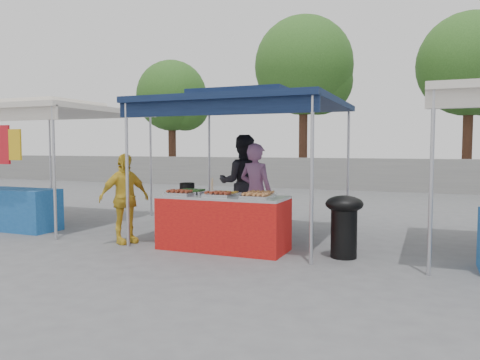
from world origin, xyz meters
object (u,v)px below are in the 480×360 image
at_px(customer_person, 124,198).
at_px(wok_burner, 344,221).
at_px(vendor_woman, 256,192).
at_px(helper_man, 242,183).
at_px(vendor_table, 223,223).
at_px(cooking_pot, 187,187).

bearing_deg(customer_person, wok_burner, -56.84).
bearing_deg(wok_burner, vendor_woman, 178.56).
distance_m(vendor_woman, helper_man, 1.01).
relative_size(helper_man, customer_person, 1.23).
height_order(vendor_table, vendor_woman, vendor_woman).
xyz_separation_m(cooking_pot, customer_person, (-0.89, -0.54, -0.17)).
bearing_deg(wok_burner, helper_man, 166.63).
xyz_separation_m(wok_burner, customer_person, (-3.58, -0.34, 0.21)).
height_order(wok_burner, vendor_woman, vendor_woman).
relative_size(cooking_pot, wok_burner, 0.28).
distance_m(wok_burner, vendor_woman, 1.76).
bearing_deg(helper_man, vendor_woman, 102.99).
bearing_deg(vendor_table, vendor_woman, 73.93).
relative_size(vendor_woman, helper_man, 0.91).
bearing_deg(vendor_table, helper_man, 101.57).
xyz_separation_m(vendor_table, helper_man, (-0.34, 1.66, 0.50)).
distance_m(cooking_pot, wok_burner, 2.72).
relative_size(wok_burner, vendor_woman, 0.55).
xyz_separation_m(vendor_table, cooking_pot, (-0.84, 0.38, 0.50)).
height_order(vendor_woman, helper_man, helper_man).
bearing_deg(customer_person, helper_man, -9.52).
bearing_deg(wok_burner, cooking_pot, -163.52).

